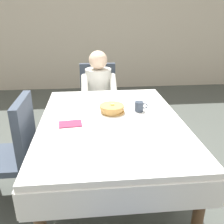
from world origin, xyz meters
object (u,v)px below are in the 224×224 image
(cup_coffee, at_px, (139,107))
(knife_right_of_plate, at_px, (135,114))
(chair_diner, at_px, (98,97))
(chair_left_side, at_px, (14,147))
(diner_person, at_px, (99,90))
(spoon_near_edge, at_px, (122,131))
(dining_table_main, at_px, (111,130))
(fork_left_of_plate, at_px, (89,116))
(breakfast_stack, at_px, (112,109))
(plate_breakfast, at_px, (112,113))

(cup_coffee, relative_size, knife_right_of_plate, 0.57)
(chair_diner, xyz_separation_m, chair_left_side, (-0.72, -1.17, 0.00))
(chair_diner, relative_size, diner_person, 0.83)
(knife_right_of_plate, xyz_separation_m, spoon_near_edge, (-0.15, -0.30, 0.00))
(dining_table_main, distance_m, chair_diner, 1.18)
(cup_coffee, distance_m, fork_left_of_plate, 0.43)
(chair_left_side, xyz_separation_m, cup_coffee, (1.02, 0.15, 0.25))
(chair_left_side, distance_m, cup_coffee, 1.06)
(chair_left_side, bearing_deg, chair_diner, -31.54)
(diner_person, xyz_separation_m, spoon_near_edge, (0.11, -1.22, 0.07))
(chair_left_side, height_order, spoon_near_edge, chair_left_side)
(dining_table_main, height_order, breakfast_stack, breakfast_stack)
(breakfast_stack, xyz_separation_m, fork_left_of_plate, (-0.19, -0.02, -0.05))
(cup_coffee, bearing_deg, knife_right_of_plate, -124.61)
(plate_breakfast, bearing_deg, chair_left_side, -172.45)
(chair_left_side, xyz_separation_m, breakfast_stack, (0.79, 0.10, 0.26))
(chair_diner, relative_size, fork_left_of_plate, 5.17)
(chair_diner, height_order, diner_person, diner_person)
(dining_table_main, relative_size, knife_right_of_plate, 7.62)
(dining_table_main, relative_size, chair_left_side, 1.64)
(plate_breakfast, relative_size, breakfast_stack, 1.38)
(fork_left_of_plate, height_order, knife_right_of_plate, same)
(chair_diner, distance_m, breakfast_stack, 1.10)
(chair_diner, bearing_deg, fork_left_of_plate, 83.80)
(diner_person, height_order, knife_right_of_plate, diner_person)
(diner_person, distance_m, chair_left_side, 1.25)
(dining_table_main, height_order, chair_diner, chair_diner)
(chair_diner, height_order, plate_breakfast, chair_diner)
(plate_breakfast, relative_size, fork_left_of_plate, 1.56)
(fork_left_of_plate, xyz_separation_m, knife_right_of_plate, (0.38, 0.00, 0.00))
(cup_coffee, xyz_separation_m, spoon_near_edge, (-0.20, -0.36, -0.04))
(chair_diner, xyz_separation_m, diner_person, (-0.00, -0.16, 0.14))
(breakfast_stack, bearing_deg, cup_coffee, 10.97)
(cup_coffee, xyz_separation_m, fork_left_of_plate, (-0.42, -0.06, -0.04))
(plate_breakfast, xyz_separation_m, knife_right_of_plate, (0.19, -0.02, -0.01))
(breakfast_stack, distance_m, knife_right_of_plate, 0.20)
(dining_table_main, relative_size, diner_person, 1.36)
(chair_diner, bearing_deg, spoon_near_edge, 94.53)
(spoon_near_edge, bearing_deg, diner_person, 99.30)
(breakfast_stack, bearing_deg, spoon_near_edge, -82.82)
(dining_table_main, xyz_separation_m, chair_left_side, (-0.77, 0.00, -0.12))
(dining_table_main, xyz_separation_m, knife_right_of_plate, (0.21, 0.08, 0.09))
(plate_breakfast, height_order, fork_left_of_plate, plate_breakfast)
(breakfast_stack, bearing_deg, chair_diner, 93.75)
(dining_table_main, relative_size, plate_breakfast, 5.44)
(knife_right_of_plate, bearing_deg, chair_left_side, 100.30)
(dining_table_main, distance_m, chair_left_side, 0.78)
(diner_person, relative_size, fork_left_of_plate, 6.22)
(plate_breakfast, relative_size, spoon_near_edge, 1.87)
(fork_left_of_plate, bearing_deg, cup_coffee, -85.54)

